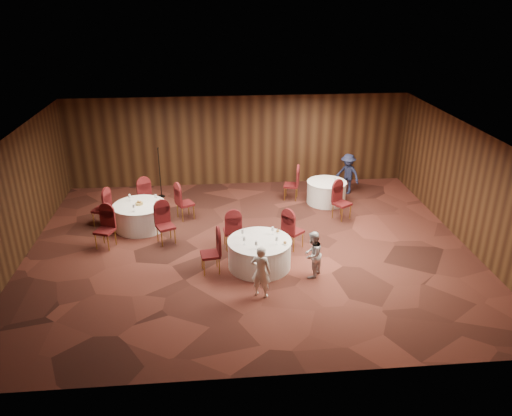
{
  "coord_description": "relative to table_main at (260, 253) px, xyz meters",
  "views": [
    {
      "loc": [
        -0.92,
        -12.12,
        6.55
      ],
      "look_at": [
        0.2,
        0.2,
        1.1
      ],
      "focal_mm": 35.0,
      "sensor_mm": 36.0,
      "label": 1
    }
  ],
  "objects": [
    {
      "name": "mic_stand",
      "position": [
        -2.9,
        4.99,
        0.14
      ],
      "size": [
        0.24,
        0.24,
        1.73
      ],
      "color": "black",
      "rests_on": "ground"
    },
    {
      "name": "table_right",
      "position": [
        2.61,
        3.96,
        0.0
      ],
      "size": [
        1.3,
        1.3,
        0.74
      ],
      "color": "white",
      "rests_on": "ground"
    },
    {
      "name": "woman_b",
      "position": [
        1.24,
        -0.59,
        0.23
      ],
      "size": [
        0.71,
        0.74,
        1.21
      ],
      "primitive_type": "imported",
      "rotation": [
        0.0,
        0.0,
        4.1
      ],
      "color": "silver",
      "rests_on": "ground"
    },
    {
      "name": "tabletop_right",
      "position": [
        2.81,
        3.74,
        0.52
      ],
      "size": [
        0.08,
        0.08,
        0.22
      ],
      "color": "silver",
      "rests_on": "table_right"
    },
    {
      "name": "chairs_right",
      "position": [
        2.15,
        3.54,
        0.12
      ],
      "size": [
        2.0,
        2.38,
        1.0
      ],
      "color": "#430D11",
      "rests_on": "ground"
    },
    {
      "name": "ground",
      "position": [
        -0.18,
        1.02,
        -0.38
      ],
      "size": [
        12.0,
        12.0,
        0.0
      ],
      "primitive_type": "plane",
      "color": "black",
      "rests_on": "ground"
    },
    {
      "name": "tabletop_main",
      "position": [
        0.15,
        -0.1,
        0.47
      ],
      "size": [
        1.13,
        1.14,
        0.22
      ],
      "color": "silver",
      "rests_on": "table_main"
    },
    {
      "name": "table_left",
      "position": [
        -3.3,
        2.6,
        0.0
      ],
      "size": [
        1.56,
        1.56,
        0.74
      ],
      "color": "white",
      "rests_on": "ground"
    },
    {
      "name": "chairs_left",
      "position": [
        -3.29,
        2.57,
        0.12
      ],
      "size": [
        3.16,
        3.09,
        1.0
      ],
      "color": "#430D11",
      "rests_on": "ground"
    },
    {
      "name": "chairs_main",
      "position": [
        -0.29,
        0.63,
        0.12
      ],
      "size": [
        2.92,
        1.83,
        1.0
      ],
      "color": "#430D11",
      "rests_on": "ground"
    },
    {
      "name": "room_shell",
      "position": [
        -0.18,
        1.02,
        1.59
      ],
      "size": [
        12.0,
        12.0,
        12.0
      ],
      "color": "silver",
      "rests_on": "ground"
    },
    {
      "name": "woman_a",
      "position": [
        -0.1,
        -1.34,
        0.27
      ],
      "size": [
        0.56,
        0.47,
        1.29
      ],
      "primitive_type": "imported",
      "rotation": [
        0.0,
        0.0,
        2.72
      ],
      "color": "white",
      "rests_on": "ground"
    },
    {
      "name": "tabletop_left",
      "position": [
        -3.29,
        2.6,
        0.45
      ],
      "size": [
        0.85,
        0.84,
        0.22
      ],
      "color": "silver",
      "rests_on": "table_left"
    },
    {
      "name": "table_main",
      "position": [
        0.0,
        0.0,
        0.0
      ],
      "size": [
        1.62,
        1.62,
        0.74
      ],
      "color": "white",
      "rests_on": "ground"
    },
    {
      "name": "man_c",
      "position": [
        3.51,
        4.74,
        0.33
      ],
      "size": [
        1.0,
        1.03,
        1.41
      ],
      "primitive_type": "imported",
      "rotation": [
        0.0,
        0.0,
        5.45
      ],
      "color": "#161A32",
      "rests_on": "ground"
    }
  ]
}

